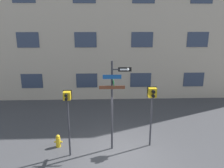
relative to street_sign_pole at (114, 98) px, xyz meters
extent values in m
plane|color=#38383A|center=(0.33, -0.47, -2.42)|extent=(60.00, 60.00, 0.00)
cube|color=#2D384C|center=(-5.67, 6.80, -0.95)|extent=(1.54, 0.03, 1.06)
cube|color=#2D384C|center=(-1.67, 6.80, -0.95)|extent=(1.54, 0.03, 1.06)
cube|color=#2D384C|center=(2.33, 6.80, -0.95)|extent=(1.54, 0.03, 1.06)
cube|color=#2D384C|center=(6.33, 6.80, -0.95)|extent=(1.54, 0.03, 1.06)
cube|color=#2D384C|center=(-5.67, 6.80, 2.01)|extent=(1.54, 0.03, 1.06)
cube|color=#2D384C|center=(-1.67, 6.80, 2.01)|extent=(1.54, 0.03, 1.06)
cube|color=#2D384C|center=(2.33, 6.80, 2.01)|extent=(1.54, 0.03, 1.06)
cube|color=#2D384C|center=(6.33, 6.80, 2.01)|extent=(1.54, 0.03, 1.06)
cylinder|color=#2D2D33|center=(-0.06, 0.01, -0.40)|extent=(0.09, 0.09, 4.04)
cube|color=#2D2D33|center=(0.20, 0.01, 1.25)|extent=(0.53, 0.05, 0.05)
cube|color=#14478C|center=(-0.06, -0.05, 0.95)|extent=(0.78, 0.02, 0.18)
cube|color=#196B2D|center=(0.00, 0.01, 0.72)|extent=(0.02, 0.96, 0.16)
cube|color=brown|center=(-0.06, -0.05, 0.50)|extent=(1.09, 0.02, 0.14)
cube|color=black|center=(0.46, -0.01, 1.25)|extent=(0.56, 0.02, 0.18)
cube|color=white|center=(0.42, -0.02, 1.25)|extent=(0.32, 0.01, 0.07)
cone|color=white|center=(0.62, -0.02, 1.25)|extent=(0.10, 0.14, 0.14)
cylinder|color=#2D2D33|center=(-1.89, -0.46, -1.15)|extent=(0.08, 0.08, 2.55)
cube|color=gold|center=(-1.89, -0.46, 0.29)|extent=(0.29, 0.26, 0.33)
cube|color=black|center=(-1.89, -0.32, 0.29)|extent=(0.35, 0.02, 0.39)
cylinder|color=black|center=(-1.89, -0.65, 0.36)|extent=(0.12, 0.12, 0.12)
cylinder|color=black|center=(-1.89, -0.65, 0.21)|extent=(0.12, 0.12, 0.12)
cylinder|color=silver|center=(-1.89, -0.59, 0.36)|extent=(0.09, 0.01, 0.09)
cylinder|color=#2D2D33|center=(1.72, 0.22, -1.23)|extent=(0.08, 0.08, 2.38)
cube|color=gold|center=(1.72, 0.22, 0.16)|extent=(0.35, 0.26, 0.41)
cube|color=black|center=(1.72, 0.36, 0.16)|extent=(0.41, 0.02, 0.47)
cylinder|color=black|center=(1.72, 0.03, 0.26)|extent=(0.14, 0.12, 0.14)
cylinder|color=black|center=(1.72, 0.03, 0.07)|extent=(0.14, 0.12, 0.14)
cylinder|color=silver|center=(1.72, 0.09, 0.26)|extent=(0.11, 0.01, 0.11)
cylinder|color=gold|center=(-2.54, 0.24, -2.20)|extent=(0.21, 0.21, 0.45)
sphere|color=gold|center=(-2.54, 0.24, -1.91)|extent=(0.18, 0.18, 0.18)
cylinder|color=gold|center=(-2.68, 0.24, -2.18)|extent=(0.08, 0.07, 0.07)
cylinder|color=gold|center=(-2.39, 0.24, -2.18)|extent=(0.08, 0.07, 0.07)
camera|label=1|loc=(-0.40, -8.83, 3.05)|focal=35.00mm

